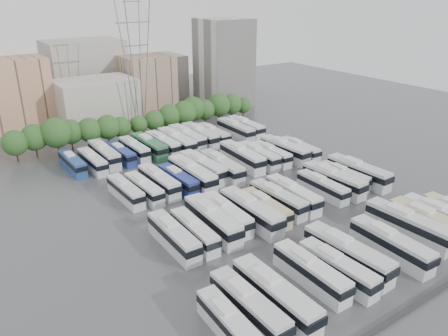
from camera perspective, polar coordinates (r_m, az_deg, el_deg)
ground at (r=76.75m, az=3.40°, el=-4.09°), size 220.00×220.00×0.00m
parapet at (r=58.26m, az=24.35°, el=-15.60°), size 56.00×0.50×0.50m
tree_line at (r=109.01m, az=-10.43°, el=6.23°), size 65.10×8.09×8.49m
city_buildings at (r=133.30m, az=-18.70°, el=9.89°), size 102.00×35.00×20.00m
apartment_tower at (r=137.25m, az=-0.02°, el=13.56°), size 14.00×14.00×26.00m
electricity_pylon at (r=114.18m, az=-11.45°, el=14.19°), size 9.00×6.91×33.83m
bus_r0_s0 at (r=48.46m, az=0.87°, el=-19.83°), size 2.74×10.86×3.38m
bus_r0_s1 at (r=50.46m, az=3.25°, el=-17.54°), size 2.71×12.05×3.78m
bus_r0_s2 at (r=51.90m, az=6.70°, el=-16.14°), size 2.85×13.06×4.10m
bus_r0_s4 at (r=56.44m, az=11.28°, el=-13.15°), size 2.69×11.75×3.68m
bus_r0_s5 at (r=57.85m, az=14.61°, el=-12.54°), size 2.83×11.61×3.62m
bus_r0_s6 at (r=60.45m, az=15.82°, el=-10.72°), size 3.41×13.31×4.14m
bus_r0_s8 at (r=64.43m, az=20.95°, el=-9.31°), size 3.18×12.65×3.94m
bus_r0_s10 at (r=70.06m, az=22.94°, el=-6.84°), size 3.42×13.53×4.21m
bus_r0_s11 at (r=72.03m, az=25.29°, el=-6.52°), size 2.96×12.90×4.04m
bus_r0_s12 at (r=74.63m, az=26.63°, el=-5.79°), size 3.29×12.69×3.95m
bus_r1_s1 at (r=62.67m, az=-6.60°, el=-8.85°), size 2.77×12.04×3.77m
bus_r1_s2 at (r=63.88m, az=-3.90°, el=-8.22°), size 2.78×11.21×3.49m
bus_r1_s3 at (r=65.97m, az=-1.51°, el=-6.81°), size 3.33×13.14×4.09m
bus_r1_s4 at (r=68.07m, az=0.32°, el=-6.01°), size 2.99×11.80×3.67m
bus_r1_s5 at (r=68.45m, az=3.54°, el=-5.65°), size 2.90×13.30×4.17m
bus_r1_s6 at (r=70.50m, az=5.48°, el=-5.15°), size 2.81×11.09×3.46m
bus_r1_s7 at (r=73.14m, az=7.06°, el=-4.04°), size 2.96×11.96×3.73m
bus_r1_s8 at (r=75.02m, az=8.98°, el=-3.41°), size 3.17×12.24×3.81m
bus_r1_s10 at (r=79.19m, az=12.74°, el=-2.40°), size 2.61×11.09×3.47m
bus_r1_s11 at (r=81.67m, az=14.12°, el=-1.52°), size 3.47×13.10×4.07m
bus_r1_s12 at (r=84.63m, az=15.36°, el=-1.03°), size 2.59×10.92×3.41m
bus_r1_s13 at (r=86.32m, az=17.13°, el=-0.49°), size 3.21×13.44×4.20m
bus_r2_s1 at (r=77.57m, az=-12.73°, el=-2.95°), size 2.76×11.10×3.46m
bus_r2_s2 at (r=77.89m, az=-10.41°, el=-2.64°), size 2.87×11.10×3.45m
bus_r2_s3 at (r=79.93m, az=-8.49°, el=-1.71°), size 2.88×12.09×3.78m
bus_r2_s4 at (r=80.29m, az=-6.00°, el=-1.54°), size 2.93×11.52×3.59m
bus_r2_s5 at (r=81.73m, az=-4.19°, el=-0.77°), size 3.00×13.66×4.28m
bus_r2_s6 at (r=84.86m, az=-2.78°, el=0.12°), size 3.52×13.32×4.14m
bus_r2_s7 at (r=85.17m, az=-0.33°, el=0.21°), size 3.32×13.10×4.08m
bus_r2_s9 at (r=90.08m, az=2.35°, el=1.50°), size 3.57×13.50×4.19m
bus_r2_s10 at (r=91.40m, az=4.48°, el=1.63°), size 2.76×12.08×3.78m
bus_r2_s11 at (r=93.06m, az=6.21°, el=1.86°), size 2.66×11.15×3.48m
bus_r2_s12 at (r=94.94m, az=7.89°, el=2.40°), size 3.45×13.24×4.12m
bus_r2_s13 at (r=96.66m, az=9.83°, el=2.46°), size 2.77×11.26×3.51m
bus_r3_s0 at (r=92.82m, az=-19.18°, el=0.62°), size 2.71×10.97×3.42m
bus_r3_s1 at (r=92.36m, az=-16.80°, el=0.85°), size 2.83×11.35×3.54m
bus_r3_s2 at (r=95.07m, az=-15.38°, el=1.77°), size 2.86×12.68×3.97m
bus_r3_s3 at (r=95.34m, az=-13.33°, el=1.85°), size 2.90×10.90×3.39m
bus_r3_s4 at (r=97.20m, az=-11.64°, el=2.46°), size 2.77×11.55×3.61m
bus_r3_s5 at (r=97.80m, az=-9.77°, el=2.86°), size 3.28×12.90×4.02m
bus_r3_s6 at (r=98.95m, az=-7.98°, el=3.17°), size 3.10×12.51×3.90m
bus_r3_s7 at (r=99.63m, az=-6.22°, el=3.50°), size 2.98×13.63×4.27m
bus_r3_s8 at (r=102.02m, az=-4.85°, el=3.99°), size 2.94×13.35×4.19m
bus_r3_s9 at (r=103.46m, az=-3.16°, el=4.29°), size 3.03×13.26×4.15m
bus_r3_s10 at (r=104.74m, az=-1.47°, el=4.43°), size 2.75×11.93×3.73m
bus_r3_s12 at (r=107.83m, az=1.53°, el=5.04°), size 2.91×12.87×4.03m
bus_r3_s13 at (r=110.24m, az=2.83°, el=5.39°), size 2.77×12.59×3.95m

